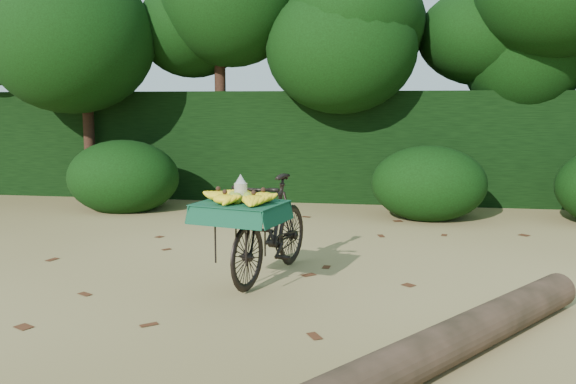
# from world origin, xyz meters

# --- Properties ---
(ground) EXTENTS (80.00, 80.00, 0.00)m
(ground) POSITION_xyz_m (0.00, 0.00, 0.00)
(ground) COLOR tan
(ground) RESTS_ON ground
(vendor_bicycle) EXTENTS (0.95, 1.75, 0.95)m
(vendor_bicycle) POSITION_xyz_m (-0.13, 1.10, 0.49)
(vendor_bicycle) COLOR black
(vendor_bicycle) RESTS_ON ground
(fallen_log) EXTENTS (2.47, 3.11, 0.27)m
(fallen_log) POSITION_xyz_m (1.17, -0.78, 0.13)
(fallen_log) COLOR brown
(fallen_log) RESTS_ON ground
(hedge_backdrop) EXTENTS (26.00, 1.80, 1.80)m
(hedge_backdrop) POSITION_xyz_m (0.00, 6.30, 0.90)
(hedge_backdrop) COLOR black
(hedge_backdrop) RESTS_ON ground
(tree_row) EXTENTS (14.50, 2.00, 4.00)m
(tree_row) POSITION_xyz_m (-0.65, 5.50, 2.00)
(tree_row) COLOR black
(tree_row) RESTS_ON ground
(bush_clumps) EXTENTS (8.80, 1.70, 0.90)m
(bush_clumps) POSITION_xyz_m (0.50, 4.30, 0.45)
(bush_clumps) COLOR black
(bush_clumps) RESTS_ON ground
(leaf_litter) EXTENTS (7.00, 7.30, 0.01)m
(leaf_litter) POSITION_xyz_m (0.00, 0.65, 0.01)
(leaf_litter) COLOR #4A2513
(leaf_litter) RESTS_ON ground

